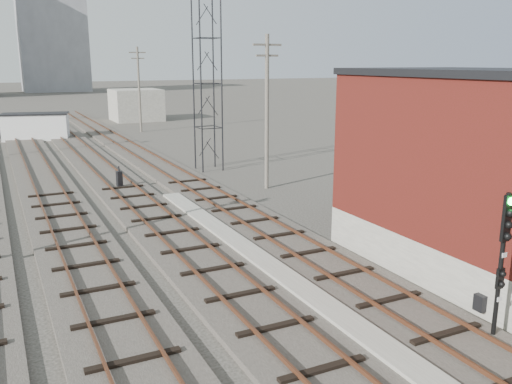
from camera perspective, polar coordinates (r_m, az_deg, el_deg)
ground at (r=61.40m, az=-18.36°, el=5.90°), size 320.00×320.00×0.00m
track_right at (r=41.46m, az=-10.83°, el=3.10°), size 3.20×90.00×0.39m
track_mid_right at (r=40.63m, az=-16.28°, el=2.58°), size 3.20×90.00×0.39m
track_mid_left at (r=40.17m, az=-21.90°, el=2.02°), size 3.20×90.00×0.39m
platform_curb at (r=18.30m, az=4.41°, el=-10.10°), size 0.90×28.00×0.26m
brick_building at (r=20.28m, az=24.96°, el=1.38°), size 6.54×12.20×7.22m
lattice_tower at (r=37.92m, az=-5.19°, el=13.57°), size 1.60×1.60×15.00m
utility_pole_right_a at (r=32.04m, az=1.15°, el=8.79°), size 1.80×0.24×9.00m
utility_pole_right_b at (r=60.26m, az=-12.21°, el=10.73°), size 1.80×0.24×9.00m
apartment_right at (r=151.37m, az=-20.62°, el=14.83°), size 16.00×12.00×26.00m
shed_right at (r=72.66m, az=-12.50°, el=8.94°), size 6.00×6.00×4.00m
signal_mast at (r=15.79m, az=24.55°, el=-6.11°), size 0.40×0.41×4.19m
switch_stand at (r=33.31m, az=-14.18°, el=1.30°), size 0.36×0.36×1.33m
site_trailer at (r=57.41m, az=-22.17°, el=6.42°), size 6.62×4.01×2.60m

